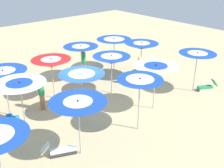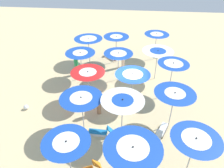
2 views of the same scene
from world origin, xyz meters
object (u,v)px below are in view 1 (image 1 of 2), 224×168
(beach_umbrella_12, at_px, (51,63))
(beach_umbrella_13, at_px, (81,49))
(beach_umbrella_2, at_px, (140,83))
(lounger_0, at_px, (13,120))
(beach_umbrella_7, at_px, (82,77))
(beach_umbrella_14, at_px, (114,41))
(beach_umbrella_9, at_px, (142,46))
(beach_umbrella_3, at_px, (156,69))
(beachgoer_0, at_px, (83,62))
(beach_umbrella_8, at_px, (112,60))
(beach_umbrella_6, at_px, (20,86))
(lounger_2, at_px, (60,150))
(lounger_5, at_px, (141,71))
(beachgoer_2, at_px, (139,70))
(beachgoer_1, at_px, (41,93))
(beach_umbrella_11, at_px, (3,75))
(beach_umbrella_4, at_px, (197,56))
(beach_umbrella_1, at_px, (78,105))
(lounger_1, at_px, (207,87))
(beach_ball, at_px, (6,80))

(beach_umbrella_12, bearing_deg, beach_umbrella_13, -158.07)
(beach_umbrella_2, distance_m, lounger_0, 5.93)
(beach_umbrella_7, bearing_deg, beach_umbrella_14, -144.98)
(beach_umbrella_9, bearing_deg, beach_umbrella_3, 52.97)
(beach_umbrella_12, distance_m, beachgoer_0, 3.62)
(beach_umbrella_9, bearing_deg, beach_umbrella_8, 7.85)
(beach_umbrella_6, distance_m, lounger_2, 2.96)
(beach_umbrella_14, distance_m, lounger_5, 2.58)
(lounger_5, relative_size, beachgoer_2, 0.72)
(beach_umbrella_3, distance_m, beach_umbrella_6, 6.09)
(beach_umbrella_3, bearing_deg, lounger_0, -29.04)
(beach_umbrella_2, distance_m, beach_umbrella_13, 6.24)
(lounger_0, bearing_deg, beach_umbrella_8, -93.28)
(beach_umbrella_9, relative_size, beachgoer_1, 1.34)
(beachgoer_0, height_order, beachgoer_1, beachgoer_1)
(beach_umbrella_7, height_order, beach_umbrella_11, beach_umbrella_11)
(beach_umbrella_11, bearing_deg, beach_umbrella_4, 154.23)
(beach_umbrella_9, height_order, lounger_5, beach_umbrella_9)
(beach_umbrella_12, bearing_deg, beach_umbrella_6, 39.47)
(lounger_0, xyz_separation_m, beachgoer_2, (-7.31, 0.79, 0.72))
(beach_umbrella_8, distance_m, beach_umbrella_11, 5.39)
(beach_umbrella_13, height_order, beachgoer_0, beach_umbrella_13)
(beach_umbrella_2, distance_m, beach_umbrella_4, 5.14)
(beachgoer_2, bearing_deg, beach_umbrella_4, -74.11)
(lounger_2, bearing_deg, beach_umbrella_4, 22.88)
(beach_umbrella_1, relative_size, beach_umbrella_12, 1.03)
(beachgoer_2, bearing_deg, lounger_1, -69.88)
(beach_umbrella_14, height_order, beachgoer_0, beach_umbrella_14)
(beach_umbrella_7, xyz_separation_m, lounger_1, (-6.90, 2.26, -1.82))
(beach_umbrella_3, xyz_separation_m, beachgoer_2, (-1.52, -2.42, -1.19))
(beach_umbrella_7, xyz_separation_m, beach_umbrella_13, (-2.56, -3.65, -0.08))
(beach_umbrella_1, relative_size, beach_ball, 7.79)
(beach_umbrella_2, relative_size, beach_umbrella_6, 1.00)
(beach_umbrella_7, relative_size, beach_umbrella_11, 0.97)
(beach_umbrella_8, bearing_deg, beach_umbrella_6, 6.35)
(beach_umbrella_11, bearing_deg, lounger_5, 176.09)
(beach_umbrella_12, height_order, lounger_2, beach_umbrella_12)
(beach_umbrella_8, xyz_separation_m, beach_umbrella_14, (-2.46, -2.56, 0.00))
(beachgoer_0, bearing_deg, beach_umbrella_9, 19.90)
(beach_umbrella_11, relative_size, beachgoer_0, 1.38)
(beach_umbrella_3, bearing_deg, lounger_2, 0.49)
(beach_umbrella_14, xyz_separation_m, lounger_2, (7.43, 5.28, -1.74))
(beach_umbrella_8, xyz_separation_m, lounger_0, (5.41, -0.54, -1.74))
(beach_umbrella_13, bearing_deg, beach_umbrella_9, 140.97)
(beach_umbrella_14, xyz_separation_m, lounger_1, (-1.79, 5.85, -1.73))
(beach_umbrella_7, relative_size, beach_umbrella_12, 1.00)
(beach_umbrella_14, distance_m, lounger_1, 6.35)
(lounger_5, distance_m, beach_ball, 8.40)
(beach_umbrella_8, relative_size, lounger_2, 1.63)
(beachgoer_2, bearing_deg, beach_umbrella_8, 155.05)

